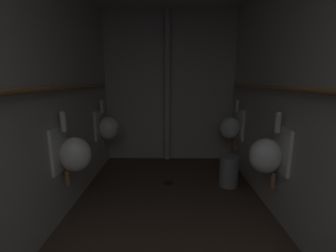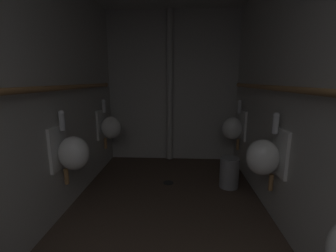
% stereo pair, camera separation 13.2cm
% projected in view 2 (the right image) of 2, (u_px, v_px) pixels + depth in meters
% --- Properties ---
extents(floor, '(2.28, 3.71, 0.08)m').
position_uv_depth(floor, '(166.00, 222.00, 2.29)').
color(floor, '#47382D').
rests_on(floor, ground).
extents(wall_left, '(0.06, 3.71, 2.48)m').
position_uv_depth(wall_left, '(46.00, 95.00, 2.09)').
color(wall_left, '#B6B4AD').
rests_on(wall_left, ground).
extents(wall_right, '(0.06, 3.71, 2.48)m').
position_uv_depth(wall_right, '(292.00, 96.00, 1.97)').
color(wall_right, '#B6B4AD').
rests_on(wall_right, ground).
extents(wall_back, '(2.28, 0.06, 2.48)m').
position_uv_depth(wall_back, '(173.00, 88.00, 3.81)').
color(wall_back, '#B6B4AD').
rests_on(wall_back, ground).
extents(urinal_left_mid, '(0.32, 0.30, 0.76)m').
position_uv_depth(urinal_left_mid, '(72.00, 152.00, 2.22)').
color(urinal_left_mid, white).
extents(urinal_left_far, '(0.32, 0.30, 0.76)m').
position_uv_depth(urinal_left_far, '(110.00, 127.00, 3.41)').
color(urinal_left_far, white).
extents(urinal_right_mid, '(0.32, 0.30, 0.76)m').
position_uv_depth(urinal_right_mid, '(265.00, 156.00, 2.10)').
color(urinal_right_mid, white).
extents(urinal_right_far, '(0.32, 0.30, 0.76)m').
position_uv_depth(urinal_right_far, '(234.00, 128.00, 3.35)').
color(urinal_right_far, white).
extents(supply_pipe_left, '(0.06, 2.94, 0.06)m').
position_uv_depth(supply_pipe_left, '(55.00, 88.00, 2.08)').
color(supply_pipe_left, '#9E7042').
extents(supply_pipe_right, '(0.06, 2.95, 0.06)m').
position_uv_depth(supply_pipe_right, '(280.00, 88.00, 2.01)').
color(supply_pipe_right, '#9E7042').
extents(standpipe_back_wall, '(0.10, 0.10, 2.43)m').
position_uv_depth(standpipe_back_wall, '(170.00, 88.00, 3.71)').
color(standpipe_back_wall, '#B6B4AD').
rests_on(standpipe_back_wall, ground).
extents(floor_drain, '(0.14, 0.14, 0.01)m').
position_uv_depth(floor_drain, '(168.00, 183.00, 3.07)').
color(floor_drain, black).
rests_on(floor_drain, ground).
extents(waste_bin, '(0.25, 0.25, 0.40)m').
position_uv_depth(waste_bin, '(229.00, 172.00, 2.93)').
color(waste_bin, gray).
rests_on(waste_bin, ground).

